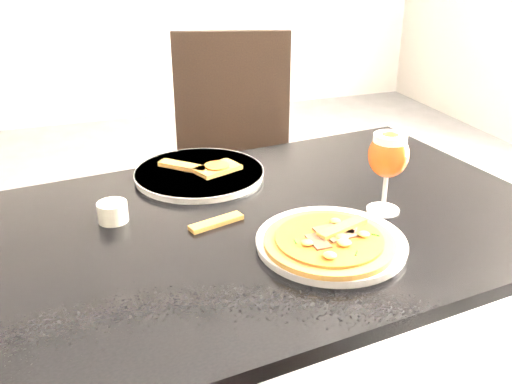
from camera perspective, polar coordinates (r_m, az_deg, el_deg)
name	(u,v)px	position (r m, az deg, el deg)	size (l,w,h in m)	color
dining_table	(276,253)	(1.27, 1.98, -6.13)	(1.28, 0.92, 0.75)	black
chair_far	(234,159)	(2.10, -2.22, 3.29)	(0.56, 0.56, 0.98)	black
plate_main	(331,243)	(1.12, 7.51, -5.07)	(0.29, 0.29, 0.02)	silver
pizza	(330,241)	(1.10, 7.36, -4.86)	(0.25, 0.25, 0.03)	olive
plate_second	(199,174)	(1.43, -5.69, 1.83)	(0.32, 0.32, 0.02)	silver
crust_scraps	(206,167)	(1.43, -5.04, 2.46)	(0.20, 0.15, 0.02)	olive
loose_crust	(216,222)	(1.20, -3.99, -3.04)	(0.12, 0.03, 0.01)	olive
sauce_cup	(113,211)	(1.24, -14.15, -1.86)	(0.06, 0.06, 0.04)	beige
beer_glass	(388,155)	(1.23, 13.11, 3.58)	(0.09, 0.09, 0.18)	silver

